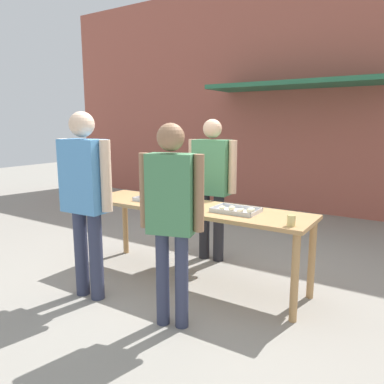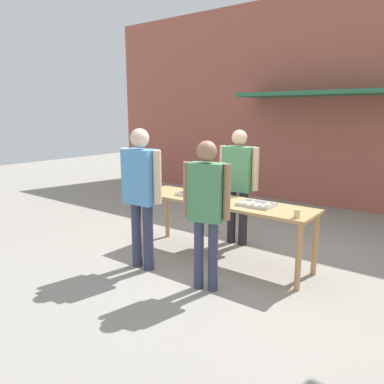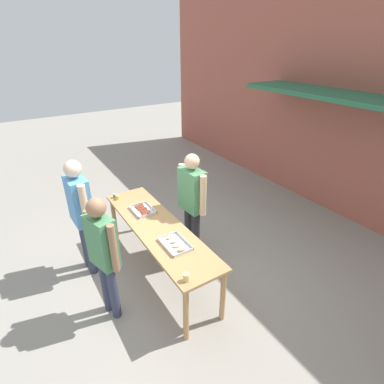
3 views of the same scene
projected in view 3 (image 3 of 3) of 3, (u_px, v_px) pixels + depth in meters
ground_plane at (160, 271)px, 4.73m from camera, size 24.00×24.00×0.00m
building_facade_back at (345, 99)px, 5.58m from camera, size 12.00×1.11×4.50m
serving_table at (158, 232)px, 4.38m from camera, size 2.59×0.67×0.85m
food_tray_sausages at (143, 210)px, 4.70m from camera, size 0.40×0.30×0.04m
food_tray_buns at (175, 244)px, 3.92m from camera, size 0.45×0.30×0.06m
condiment_jar_mustard at (115, 196)px, 5.09m from camera, size 0.06×0.06×0.07m
condiment_jar_ketchup at (117, 198)px, 5.03m from camera, size 0.06×0.06×0.07m
beer_cup at (186, 277)px, 3.34m from camera, size 0.07×0.07×0.10m
person_server_behind_table at (192, 198)px, 4.67m from camera, size 0.64×0.28×1.78m
person_customer_holding_hotdog at (81, 209)px, 4.29m from camera, size 0.65×0.27×1.84m
person_customer_with_cup at (103, 249)px, 3.55m from camera, size 0.53×0.31×1.73m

